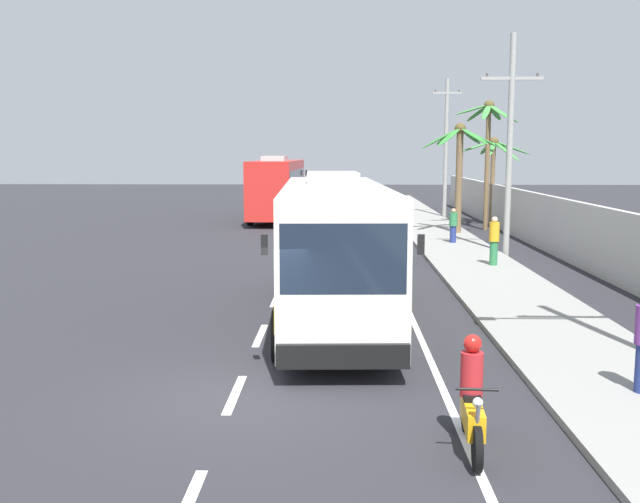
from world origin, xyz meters
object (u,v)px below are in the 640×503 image
Objects in this scene: pedestrian_far_walk at (453,225)px; palm_second at (460,156)px; palm_nearest at (493,157)px; motorcycle_beside_bus at (472,403)px; coach_bus_far_lane at (277,187)px; palm_fourth at (488,133)px; motorcycle_trailing at (399,244)px; utility_pole_mid at (510,142)px; coach_bus_foreground at (334,244)px; utility_pole_far at (446,146)px; pedestrian_near_kerb at (494,240)px.

palm_second reaches higher than pedestrian_far_walk.
motorcycle_beside_bus is at bearing -102.31° from palm_nearest.
pedestrian_far_walk is at bearing -53.04° from coach_bus_far_lane.
pedestrian_far_walk is at bearing -112.91° from palm_fourth.
utility_pole_mid reaches higher than motorcycle_trailing.
palm_nearest reaches higher than pedestrian_far_walk.
coach_bus_far_lane is at bearing 155.66° from palm_fourth.
coach_bus_foreground is 9.88m from motorcycle_trailing.
utility_pole_far is at bearing 76.37° from motorcycle_trailing.
palm_nearest is (8.84, 23.27, 1.99)m from coach_bus_foreground.
coach_bus_far_lane is 20.50m from pedestrian_near_kerb.
coach_bus_foreground reaches higher than motorcycle_trailing.
utility_pole_mid is at bearing -54.86° from coach_bus_far_lane.
palm_nearest is 5.80m from palm_second.
palm_fourth is at bearing 73.07° from pedestrian_far_walk.
palm_fourth is at bearing -108.03° from palm_nearest.
utility_pole_far reaches higher than palm_fourth.
utility_pole_mid reaches higher than coach_bus_far_lane.
utility_pole_far is (6.78, 27.36, 2.61)m from coach_bus_foreground.
palm_nearest is at bearing 65.10° from motorcycle_trailing.
pedestrian_near_kerb is (3.24, -1.73, 0.40)m from motorcycle_trailing.
motorcycle_beside_bus is 0.39× the size of palm_nearest.
coach_bus_far_lane is at bearing 125.14° from utility_pole_mid.
pedestrian_far_walk is (-0.44, 6.41, -0.12)m from pedestrian_near_kerb.
palm_second is (3.67, 8.66, 3.29)m from motorcycle_trailing.
utility_pole_far is at bearing 76.09° from coach_bus_foreground.
palm_nearest is at bearing 80.93° from utility_pole_mid.
coach_bus_far_lane reaches higher than pedestrian_far_walk.
utility_pole_mid is (4.86, 18.99, 3.90)m from motorcycle_beside_bus.
pedestrian_near_kerb reaches higher than pedestrian_far_walk.
palm_fourth is at bearing -79.52° from utility_pole_far.
utility_pole_far reaches higher than pedestrian_near_kerb.
palm_second reaches higher than pedestrian_near_kerb.
pedestrian_near_kerb is (3.66, 15.73, 0.40)m from motorcycle_beside_bus.
motorcycle_beside_bus is 16.16m from pedestrian_near_kerb.
motorcycle_beside_bus is 29.64m from palm_fourth.
utility_pole_mid is (10.53, -14.96, 2.51)m from coach_bus_far_lane.
coach_bus_foreground is at bearing -104.32° from pedestrian_far_walk.
motorcycle_trailing is 0.29× the size of palm_fourth.
pedestrian_near_kerb reaches higher than motorcycle_trailing.
motorcycle_trailing is 3.69m from pedestrian_near_kerb.
motorcycle_trailing is 13.30m from palm_fourth.
pedestrian_near_kerb is at bearing -62.88° from coach_bus_far_lane.
coach_bus_far_lane is 34.45m from motorcycle_beside_bus.
pedestrian_near_kerb is at bearing -93.20° from utility_pole_far.
coach_bus_foreground is 1.60× the size of palm_fourth.
palm_nearest is (12.49, -2.72, 1.84)m from coach_bus_far_lane.
pedestrian_near_kerb is 10.79m from palm_second.
palm_nearest is 0.90× the size of palm_second.
coach_bus_foreground is at bearing -104.43° from motorcycle_trailing.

